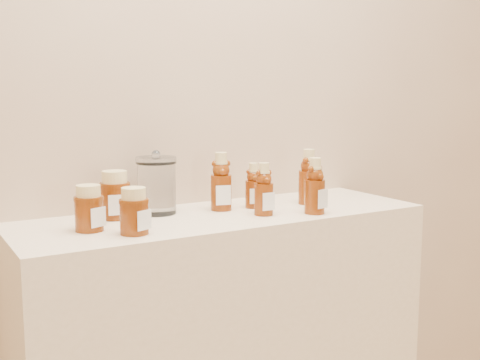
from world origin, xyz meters
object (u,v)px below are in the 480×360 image
bear_bottle_back_left (221,178)px  bear_bottle_front_left (264,186)px  honey_jar_left (89,208)px  glass_canister (157,183)px

bear_bottle_back_left → bear_bottle_front_left: 0.14m
bear_bottle_front_left → honey_jar_left: size_ratio=1.45×
bear_bottle_back_left → honey_jar_left: bear_bottle_back_left is taller
glass_canister → bear_bottle_back_left: bearing=-14.3°
honey_jar_left → bear_bottle_front_left: bearing=-27.6°
honey_jar_left → glass_canister: 0.26m
bear_bottle_front_left → honey_jar_left: bearing=175.8°
bear_bottle_back_left → bear_bottle_front_left: (0.07, -0.13, -0.01)m
bear_bottle_back_left → glass_canister: size_ratio=1.09×
bear_bottle_front_left → bear_bottle_back_left: bearing=121.7°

